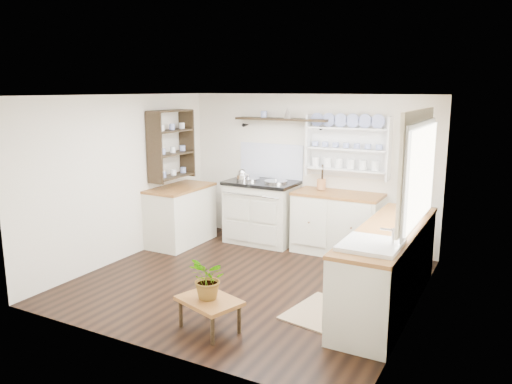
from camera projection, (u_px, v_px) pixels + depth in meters
floor at (248, 281)px, 6.28m from camera, size 4.00×3.80×0.01m
wall_back at (308, 170)px, 7.68m from camera, size 4.00×0.02×2.30m
wall_right at (418, 210)px, 5.12m from camera, size 0.02×3.80×2.30m
wall_left at (123, 178)px, 6.97m from camera, size 0.02×3.80×2.30m
ceiling at (248, 95)px, 5.81m from camera, size 4.00×3.80×0.01m
window at (419, 168)px, 5.19m from camera, size 0.08×1.55×1.22m
aga_cooker at (262, 211)px, 7.82m from camera, size 1.09×0.75×1.00m
back_cabinets at (337, 222)px, 7.29m from camera, size 1.27×0.63×0.90m
right_cabinets at (388, 266)px, 5.48m from camera, size 0.62×2.43×0.90m
belfast_sink at (370, 257)px, 4.77m from camera, size 0.55×0.60×0.45m
left_cabinets at (181, 214)px, 7.74m from camera, size 0.62×1.13×0.90m
plate_rack at (349, 146)px, 7.27m from camera, size 1.20×0.22×0.90m
high_shelf at (282, 120)px, 7.61m from camera, size 1.50×0.29×0.16m
left_shelving at (171, 144)px, 7.59m from camera, size 0.28×0.80×1.05m
kettle at (242, 176)px, 7.74m from camera, size 0.18×0.18×0.22m
utensil_crock at (321, 184)px, 7.38m from camera, size 0.13×0.13×0.15m
center_table at (209, 303)px, 4.95m from camera, size 0.72×0.60×0.33m
potted_plant at (209, 279)px, 4.90m from camera, size 0.51×0.49×0.43m
floor_rug at (319, 311)px, 5.41m from camera, size 0.68×0.93×0.02m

